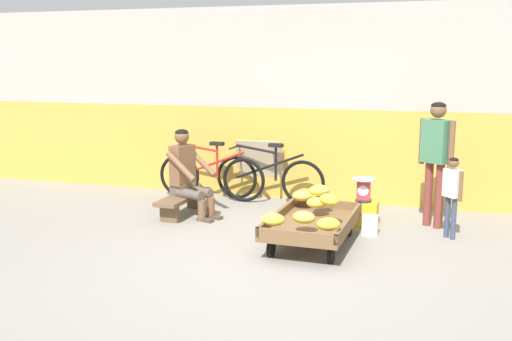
# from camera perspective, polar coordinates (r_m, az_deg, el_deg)

# --- Properties ---
(ground_plane) EXTENTS (80.00, 80.00, 0.00)m
(ground_plane) POSITION_cam_1_polar(r_m,az_deg,el_deg) (6.00, 0.62, -9.16)
(ground_plane) COLOR gray
(back_wall) EXTENTS (16.00, 0.30, 2.78)m
(back_wall) POSITION_cam_1_polar(r_m,az_deg,el_deg) (8.65, 6.67, 6.31)
(back_wall) COLOR gold
(back_wall) RESTS_ON ground
(banana_cart) EXTENTS (0.87, 1.46, 0.36)m
(banana_cart) POSITION_cam_1_polar(r_m,az_deg,el_deg) (6.59, 5.45, -5.19)
(banana_cart) COLOR brown
(banana_cart) RESTS_ON ground
(banana_pile) EXTENTS (0.83, 1.39, 0.26)m
(banana_pile) POSITION_cam_1_polar(r_m,az_deg,el_deg) (6.47, 5.26, -3.44)
(banana_pile) COLOR yellow
(banana_pile) RESTS_ON banana_cart
(low_bench) EXTENTS (0.34, 1.11, 0.27)m
(low_bench) POSITION_cam_1_polar(r_m,az_deg,el_deg) (7.92, -6.99, -2.82)
(low_bench) COLOR brown
(low_bench) RESTS_ON ground
(vendor_seated) EXTENTS (0.73, 0.60, 1.14)m
(vendor_seated) POSITION_cam_1_polar(r_m,az_deg,el_deg) (7.78, -6.58, -0.28)
(vendor_seated) COLOR brown
(vendor_seated) RESTS_ON ground
(plastic_crate) EXTENTS (0.36, 0.28, 0.30)m
(plastic_crate) POSITION_cam_1_polar(r_m,az_deg,el_deg) (7.49, 10.21, -4.07)
(plastic_crate) COLOR gold
(plastic_crate) RESTS_ON ground
(weighing_scale) EXTENTS (0.30, 0.30, 0.29)m
(weighing_scale) POSITION_cam_1_polar(r_m,az_deg,el_deg) (7.42, 10.28, -1.81)
(weighing_scale) COLOR #28282D
(weighing_scale) RESTS_ON plastic_crate
(bicycle_near_left) EXTENTS (1.66, 0.48, 0.86)m
(bicycle_near_left) POSITION_cam_1_polar(r_m,az_deg,el_deg) (8.73, -4.36, -0.49)
(bicycle_near_left) COLOR black
(bicycle_near_left) RESTS_ON ground
(bicycle_far_left) EXTENTS (1.66, 0.48, 0.86)m
(bicycle_far_left) POSITION_cam_1_polar(r_m,az_deg,el_deg) (8.55, 1.24, -0.70)
(bicycle_far_left) COLOR black
(bicycle_far_left) RESTS_ON ground
(sign_board) EXTENTS (0.70, 0.27, 0.87)m
(sign_board) POSITION_cam_1_polar(r_m,az_deg,el_deg) (8.83, 0.47, 0.19)
(sign_board) COLOR #C6B289
(sign_board) RESTS_ON ground
(customer_adult) EXTENTS (0.41, 0.35, 1.53)m
(customer_adult) POSITION_cam_1_polar(r_m,az_deg,el_deg) (7.48, 16.89, 1.88)
(customer_adult) COLOR brown
(customer_adult) RESTS_ON ground
(customer_child) EXTENTS (0.22, 0.23, 0.94)m
(customer_child) POSITION_cam_1_polar(r_m,az_deg,el_deg) (7.11, 18.30, -1.68)
(customer_child) COLOR #38425B
(customer_child) RESTS_ON ground
(shopping_bag) EXTENTS (0.18, 0.12, 0.24)m
(shopping_bag) POSITION_cam_1_polar(r_m,az_deg,el_deg) (7.11, 10.89, -5.16)
(shopping_bag) COLOR silver
(shopping_bag) RESTS_ON ground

